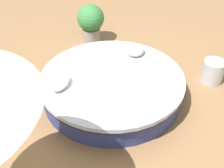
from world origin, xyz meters
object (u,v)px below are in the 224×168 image
at_px(throw_pillow_0, 135,50).
at_px(side_table, 213,71).
at_px(round_bed, 112,86).
at_px(throw_pillow_1, 60,82).
at_px(planter, 91,21).

distance_m(throw_pillow_0, side_table, 1.62).
distance_m(round_bed, throw_pillow_1, 0.99).
bearing_deg(throw_pillow_0, throw_pillow_1, 145.03).
xyz_separation_m(planter, side_table, (-0.87, -2.92, -0.30)).
relative_size(throw_pillow_0, side_table, 0.90).
distance_m(throw_pillow_0, throw_pillow_1, 1.73).
relative_size(throw_pillow_1, planter, 0.51).
relative_size(planter, side_table, 2.03).
bearing_deg(throw_pillow_1, planter, 8.11).
xyz_separation_m(throw_pillow_1, side_table, (1.58, -2.57, -0.31)).
distance_m(throw_pillow_0, planter, 1.69).
bearing_deg(round_bed, planter, 30.34).
distance_m(throw_pillow_1, side_table, 3.04).
height_order(throw_pillow_0, throw_pillow_1, throw_pillow_1).
height_order(planter, side_table, planter).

